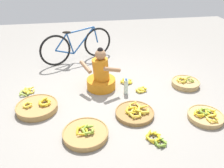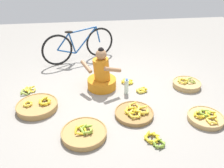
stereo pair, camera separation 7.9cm
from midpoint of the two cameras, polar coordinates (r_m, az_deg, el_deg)
ground_plane at (r=3.99m, az=-1.02°, el=-2.95°), size 10.00×10.00×0.00m
vendor_woman_front at (r=4.10m, az=-3.34°, el=2.06°), size 0.70×0.53×0.78m
bicycle_leaning at (r=5.24m, az=-9.09°, el=9.42°), size 1.60×0.68×0.73m
banana_basket_back_right at (r=4.46m, az=17.32°, el=0.28°), size 0.51×0.51×0.16m
banana_basket_near_bicycle at (r=3.81m, az=-18.72°, el=-5.44°), size 0.65×0.65×0.17m
banana_basket_front_center at (r=3.53m, az=5.06°, el=-7.11°), size 0.59×0.59×0.15m
banana_basket_near_vendor at (r=3.18m, az=-7.34°, el=-12.08°), size 0.62×0.62×0.15m
banana_basket_front_right at (r=3.70m, az=21.69°, el=-7.39°), size 0.53×0.53×0.15m
loose_bananas_mid_left at (r=3.15m, az=10.22°, el=-13.32°), size 0.28×0.33×0.10m
loose_bananas_front_left at (r=4.34m, az=-20.94°, el=-1.71°), size 0.26×0.27×0.09m
loose_bananas_back_center at (r=4.13m, az=6.71°, el=-1.41°), size 0.23×0.19×0.08m
loose_bananas_mid_right at (r=4.37m, az=3.18°, el=0.63°), size 0.26×0.23×0.08m
water_bottle at (r=3.99m, az=2.94°, el=-0.63°), size 0.07×0.07×0.29m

